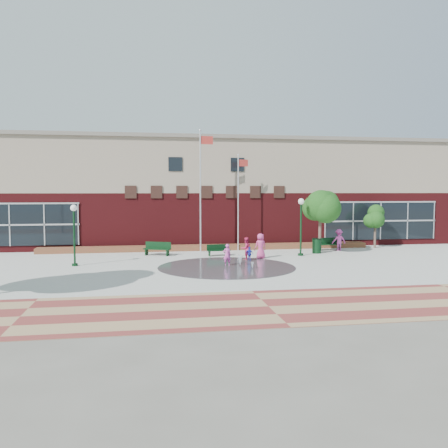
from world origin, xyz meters
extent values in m
plane|color=#666056|center=(0.00, 0.00, 0.00)|extent=(120.00, 120.00, 0.00)
cube|color=#A8A8A0|center=(0.00, 4.00, 0.00)|extent=(46.00, 18.00, 0.01)
cube|color=brown|center=(0.00, -7.00, 0.00)|extent=(46.00, 6.00, 0.01)
cylinder|color=#383A3D|center=(0.00, 3.00, 0.00)|extent=(8.40, 8.40, 0.01)
cube|color=#521013|center=(0.00, 17.50, 2.25)|extent=(44.00, 10.00, 4.50)
cube|color=gray|center=(0.00, 17.50, 6.75)|extent=(44.00, 10.00, 4.50)
cube|color=slate|center=(0.00, 17.50, 9.05)|extent=(44.40, 10.40, 0.30)
cube|color=black|center=(-15.00, 12.48, 2.11)|extent=(10.00, 0.12, 3.19)
cube|color=black|center=(15.00, 12.48, 2.11)|extent=(10.00, 0.12, 3.19)
cube|color=black|center=(-2.50, 12.48, 6.79)|extent=(1.10, 0.10, 1.10)
cube|color=black|center=(2.50, 12.48, 6.79)|extent=(1.10, 0.10, 1.10)
cube|color=#A41E29|center=(0.00, 11.60, 0.00)|extent=(26.00, 1.20, 0.40)
cylinder|color=silver|center=(-0.76, 10.39, 4.59)|extent=(0.11, 0.11, 9.17)
sphere|color=silver|center=(-0.76, 10.39, 9.23)|extent=(0.18, 0.18, 0.18)
cube|color=red|center=(-0.26, 10.47, 8.50)|extent=(0.99, 0.20, 0.62)
cylinder|color=silver|center=(2.27, 10.95, 3.71)|extent=(0.10, 0.10, 7.42)
sphere|color=silver|center=(2.27, 10.95, 7.47)|extent=(0.15, 0.15, 0.15)
cube|color=red|center=(2.68, 11.08, 6.85)|extent=(0.83, 0.26, 0.52)
cylinder|color=black|center=(-9.25, 5.04, 1.72)|extent=(0.12, 0.12, 3.45)
cylinder|color=black|center=(-9.25, 5.04, 0.08)|extent=(0.37, 0.37, 0.16)
sphere|color=silver|center=(-9.25, 5.04, 3.63)|extent=(0.41, 0.41, 0.41)
cylinder|color=black|center=(6.14, 7.24, 1.86)|extent=(0.13, 0.13, 3.73)
cylinder|color=black|center=(6.14, 7.24, 0.09)|extent=(0.39, 0.39, 0.18)
sphere|color=silver|center=(6.14, 7.24, 3.92)|extent=(0.44, 0.44, 0.44)
cube|color=black|center=(-4.08, 9.01, 0.49)|extent=(2.02, 1.28, 0.07)
cube|color=black|center=(-3.98, 9.23, 0.74)|extent=(1.82, 0.83, 0.49)
cube|color=black|center=(0.29, 8.08, 0.42)|extent=(1.70, 0.64, 0.06)
cube|color=black|center=(0.27, 8.28, 0.63)|extent=(1.66, 0.23, 0.42)
cube|color=black|center=(9.38, 9.84, 0.49)|extent=(1.97, 0.61, 0.07)
cube|color=black|center=(9.37, 10.08, 0.74)|extent=(1.95, 0.12, 0.49)
cylinder|color=black|center=(7.74, 8.29, 0.54)|extent=(0.65, 0.65, 1.09)
cylinder|color=black|center=(7.74, 8.29, 1.11)|extent=(0.70, 0.70, 0.07)
cylinder|color=#4A372E|center=(7.98, 8.29, 1.61)|extent=(0.22, 0.22, 3.23)
cylinder|color=#4A372E|center=(13.65, 10.73, 1.05)|extent=(0.18, 0.18, 2.10)
cone|color=white|center=(0.91, 3.34, 0.00)|extent=(0.34, 0.34, 0.66)
cone|color=white|center=(1.40, 2.08, 0.00)|extent=(0.18, 0.18, 0.40)
imported|color=#D449AA|center=(0.13, 3.59, 0.69)|extent=(0.54, 0.39, 1.38)
imported|color=#D5295C|center=(1.85, 6.01, 0.76)|extent=(0.91, 0.83, 1.53)
imported|color=#D23D81|center=(2.95, 6.34, 0.88)|extent=(0.96, 0.74, 1.75)
imported|color=#2331BC|center=(1.97, 5.43, 0.48)|extent=(0.57, 0.55, 0.95)
imported|color=#DA45AD|center=(10.03, 9.55, 0.85)|extent=(1.10, 0.65, 1.69)
camera|label=1|loc=(-4.85, -25.31, 4.68)|focal=38.00mm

